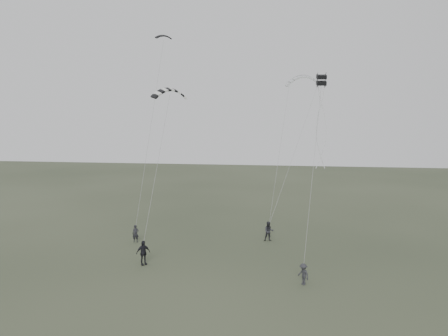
# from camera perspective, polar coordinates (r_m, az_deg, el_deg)

# --- Properties ---
(ground) EXTENTS (140.00, 140.00, 0.00)m
(ground) POSITION_cam_1_polar(r_m,az_deg,el_deg) (34.48, -3.28, -12.53)
(ground) COLOR #323A28
(ground) RESTS_ON ground
(flyer_left) EXTENTS (0.62, 0.45, 1.59)m
(flyer_left) POSITION_cam_1_polar(r_m,az_deg,el_deg) (40.85, -11.47, -8.40)
(flyer_left) COLOR black
(flyer_left) RESTS_ON ground
(flyer_right) EXTENTS (0.99, 0.84, 1.81)m
(flyer_right) POSITION_cam_1_polar(r_m,az_deg,el_deg) (40.63, 5.88, -8.22)
(flyer_right) COLOR #25252B
(flyer_right) RESTS_ON ground
(flyer_center) EXTENTS (1.14, 1.08, 1.90)m
(flyer_center) POSITION_cam_1_polar(r_m,az_deg,el_deg) (34.74, -10.52, -10.83)
(flyer_center) COLOR black
(flyer_center) RESTS_ON ground
(flyer_far) EXTENTS (1.03, 1.08, 1.47)m
(flyer_far) POSITION_cam_1_polar(r_m,az_deg,el_deg) (30.94, 10.32, -13.48)
(flyer_far) COLOR #29292E
(flyer_far) RESTS_ON ground
(kite_dark_small) EXTENTS (1.67, 1.32, 0.64)m
(kite_dark_small) POSITION_cam_1_polar(r_m,az_deg,el_deg) (44.31, -7.90, 16.74)
(kite_dark_small) COLOR black
(kite_dark_small) RESTS_ON flyer_left
(kite_pale_large) EXTENTS (3.72, 1.50, 1.67)m
(kite_pale_large) POSITION_cam_1_polar(r_m,az_deg,el_deg) (45.99, 10.35, 11.66)
(kite_pale_large) COLOR #BBBEC1
(kite_pale_large) RESTS_ON flyer_right
(kite_striped) EXTENTS (3.06, 2.77, 1.37)m
(kite_striped) POSITION_cam_1_polar(r_m,az_deg,el_deg) (37.54, -7.10, 10.15)
(kite_striped) COLOR black
(kite_striped) RESTS_ON flyer_center
(kite_box) EXTENTS (0.74, 0.86, 0.85)m
(kite_box) POSITION_cam_1_polar(r_m,az_deg,el_deg) (33.00, 12.60, 11.15)
(kite_box) COLOR black
(kite_box) RESTS_ON flyer_far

